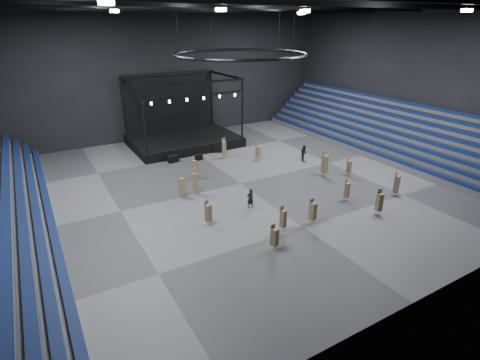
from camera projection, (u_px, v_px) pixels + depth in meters
floor at (240, 184)px, 39.48m from camera, size 50.00×50.00×0.00m
wall_back at (166, 74)px, 52.69m from camera, size 50.00×0.20×18.00m
wall_front at (444, 165)px, 19.23m from camera, size 50.00×0.20×18.00m
wall_right at (411, 79)px, 47.46m from camera, size 0.20×42.00×18.00m
bleachers_right at (390, 137)px, 49.36m from camera, size 7.20×40.00×6.40m
stage at (182, 133)px, 51.85m from camera, size 14.00×10.00×9.20m
truss_ring at (240, 54)px, 34.39m from camera, size 12.30×12.30×5.15m
roof_girders at (240, 4)px, 32.75m from camera, size 49.00×30.35×0.70m
floodlights at (265, 10)px, 29.80m from camera, size 28.60×16.60×0.25m
flight_case_left at (173, 159)px, 45.32m from camera, size 1.33×0.73×0.86m
flight_case_mid at (198, 157)px, 46.06m from camera, size 1.07×0.59×0.69m
flight_case_right at (217, 149)px, 48.82m from camera, size 1.53×1.18×0.92m
chair_stack_0 at (313, 211)px, 31.24m from camera, size 0.57×0.57×2.28m
chair_stack_1 at (194, 167)px, 40.34m from camera, size 0.56×0.56×2.48m
chair_stack_2 at (182, 185)px, 35.89m from camera, size 0.48×0.48×2.48m
chair_stack_3 at (195, 182)px, 36.42m from camera, size 0.62×0.62×2.76m
chair_stack_4 at (224, 148)px, 46.42m from camera, size 0.54×0.54×2.52m
chair_stack_5 at (379, 202)px, 32.75m from camera, size 0.53×0.53×2.40m
chair_stack_6 at (397, 184)px, 36.24m from camera, size 0.60×0.60×2.52m
chair_stack_7 at (275, 237)px, 27.65m from camera, size 0.60×0.60×2.13m
chair_stack_8 at (347, 190)px, 35.35m from camera, size 0.52×0.52×2.17m
chair_stack_9 at (258, 152)px, 45.83m from camera, size 0.58×0.58×2.01m
chair_stack_10 at (283, 218)px, 30.18m from camera, size 0.54×0.54×2.23m
chair_stack_11 at (349, 167)px, 41.01m from camera, size 0.57×0.57×2.12m
chair_stack_12 at (325, 164)px, 40.73m from camera, size 0.53×0.53×2.94m
chair_stack_13 at (208, 212)px, 31.06m from camera, size 0.58×0.58×2.24m
man_center at (250, 198)px, 34.05m from camera, size 0.70×0.47×1.89m
crew_member at (304, 153)px, 45.62m from camera, size 1.02×1.14×1.95m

